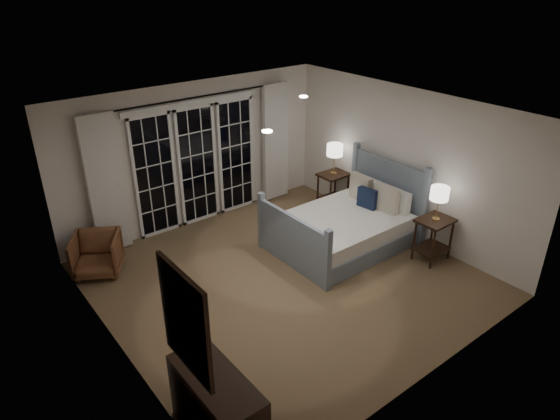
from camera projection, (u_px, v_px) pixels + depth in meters
floor at (285, 279)px, 7.41m from camera, size 5.00×5.00×0.00m
ceiling at (286, 114)px, 6.30m from camera, size 5.00×5.00×0.00m
wall_left at (108, 264)px, 5.47m from camera, size 0.02×5.00×2.50m
wall_right at (404, 163)px, 8.23m from camera, size 0.02×5.00×2.50m
wall_back at (196, 154)px, 8.62m from camera, size 5.00×0.02×2.50m
wall_front at (438, 286)px, 5.09m from camera, size 5.00×0.02×2.50m
french_doors at (197, 163)px, 8.66m from camera, size 2.50×0.04×2.20m
curtain_rod at (194, 98)px, 8.10m from camera, size 3.50×0.03×0.03m
curtain_left at (105, 185)px, 7.67m from camera, size 0.55×0.10×2.25m
curtain_right at (275, 142)px, 9.49m from camera, size 0.55×0.10×2.25m
downlight_a at (304, 97)px, 7.17m from camera, size 0.12×0.12×0.01m
downlight_b at (267, 131)px, 5.69m from camera, size 0.12×0.12×0.01m
bed at (345, 227)px, 8.20m from camera, size 2.17×1.55×1.26m
nightstand_left at (434, 233)px, 7.71m from camera, size 0.54×0.43×0.70m
nightstand_right at (333, 185)px, 9.38m from camera, size 0.54×0.43×0.70m
lamp_left at (440, 194)px, 7.42m from camera, size 0.28×0.28×0.54m
lamp_right at (335, 150)px, 9.08m from camera, size 0.30×0.30×0.57m
armchair at (97, 254)px, 7.44m from camera, size 0.92×0.93×0.62m
dresser at (218, 408)px, 4.77m from camera, size 0.47×1.10×0.78m
mirror at (185, 322)px, 4.12m from camera, size 0.05×0.85×1.00m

